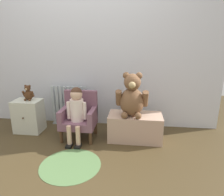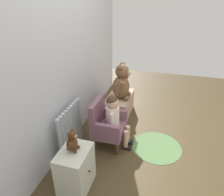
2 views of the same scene
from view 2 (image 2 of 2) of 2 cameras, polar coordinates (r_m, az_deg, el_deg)
ground_plane at (r=2.68m, az=10.87°, el=-14.06°), size 6.00×6.00×0.00m
back_wall at (r=2.41m, az=-13.39°, el=13.33°), size 3.80×0.05×2.40m
radiator at (r=2.50m, az=-11.68°, el=-8.89°), size 0.56×0.05×0.60m
small_dresser at (r=2.10m, az=-10.36°, el=-19.49°), size 0.37×0.30×0.46m
child_armchair at (r=2.57m, az=-1.67°, el=-7.26°), size 0.44×0.37×0.61m
child_figure at (r=2.46m, az=0.63°, el=-4.63°), size 0.25×0.35×0.70m
low_bench at (r=3.24m, az=2.09°, el=-2.09°), size 0.68×0.35×0.34m
large_teddy_bear at (r=3.01m, az=2.73°, el=4.25°), size 0.40×0.28×0.55m
small_teddy_bear at (r=1.90m, az=-11.32°, el=-12.13°), size 0.16×0.11×0.21m
floor_rug at (r=2.72m, az=12.56°, el=-13.44°), size 0.63×0.63×0.01m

